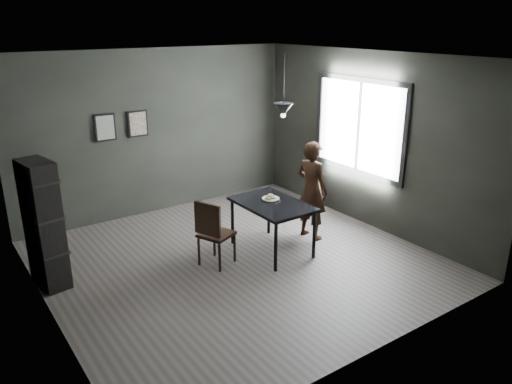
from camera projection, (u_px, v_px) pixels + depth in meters
ground at (238, 261)px, 7.06m from camera, size 5.00×5.00×0.00m
back_wall at (157, 132)px, 8.53m from camera, size 5.00×0.10×2.80m
ceiling at (235, 57)px, 6.14m from camera, size 5.00×5.00×0.02m
window_assembly at (359, 127)px, 8.02m from camera, size 0.04×1.96×1.56m
cafe_table at (272, 208)px, 7.16m from camera, size 0.80×1.20×0.75m
white_plate at (271, 199)px, 7.27m from camera, size 0.23×0.23×0.01m
donut_pile at (271, 197)px, 7.26m from camera, size 0.17×0.11×0.07m
woman at (312, 190)px, 7.59m from camera, size 0.45×0.61×1.54m
wood_chair at (212, 230)px, 6.75m from camera, size 0.54×0.54×0.95m
shelf_unit at (44, 225)px, 6.17m from camera, size 0.40×0.60×1.65m
pendant_lamp at (283, 109)px, 6.92m from camera, size 0.28×0.28×0.86m
framed_print_left at (105, 128)px, 7.95m from camera, size 0.34×0.04×0.44m
framed_print_right at (138, 124)px, 8.25m from camera, size 0.34×0.04×0.44m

